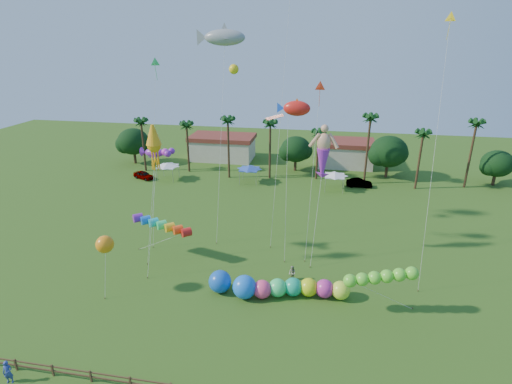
% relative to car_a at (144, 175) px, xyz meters
% --- Properties ---
extents(ground, '(160.00, 160.00, 0.00)m').
position_rel_car_a_xyz_m(ground, '(24.40, -35.68, -0.67)').
color(ground, '#285116').
rests_on(ground, ground).
extents(tree_line, '(69.46, 8.91, 11.00)m').
position_rel_car_a_xyz_m(tree_line, '(27.97, 8.32, 3.60)').
color(tree_line, '#3A2819').
rests_on(tree_line, ground).
extents(buildings_row, '(35.00, 7.00, 4.00)m').
position_rel_car_a_xyz_m(buildings_row, '(21.31, 14.32, 1.33)').
color(buildings_row, beige).
rests_on(buildings_row, ground).
extents(tent_row, '(31.00, 4.00, 0.60)m').
position_rel_car_a_xyz_m(tent_row, '(18.40, 0.66, 2.08)').
color(tent_row, white).
rests_on(tent_row, ground).
extents(car_a, '(4.25, 3.03, 1.34)m').
position_rel_car_a_xyz_m(car_a, '(0.00, 0.00, 0.00)').
color(car_a, '#4C4C54').
rests_on(car_a, ground).
extents(car_b, '(4.16, 1.52, 1.36)m').
position_rel_car_a_xyz_m(car_b, '(36.48, 2.46, 0.01)').
color(car_b, '#4C4C54').
rests_on(car_b, ground).
extents(spectator_a, '(0.76, 0.60, 1.82)m').
position_rel_car_a_xyz_m(spectator_a, '(9.75, -42.74, 0.24)').
color(spectator_a, '#2B3E99').
rests_on(spectator_a, ground).
extents(spectator_b, '(0.98, 0.96, 1.59)m').
position_rel_car_a_xyz_m(spectator_b, '(28.22, -26.41, 0.12)').
color(spectator_b, '#9D9B82').
rests_on(spectator_b, ground).
extents(caterpillar_inflatable, '(11.03, 3.60, 2.24)m').
position_rel_car_a_xyz_m(caterpillar_inflatable, '(27.95, -29.23, 0.27)').
color(caterpillar_inflatable, '#FF437D').
rests_on(caterpillar_inflatable, ground).
extents(blue_ball, '(2.18, 2.18, 2.18)m').
position_rel_car_a_xyz_m(blue_ball, '(21.59, -29.52, 0.42)').
color(blue_ball, blue).
rests_on(blue_ball, ground).
extents(rainbow_tube, '(8.12, 4.28, 4.14)m').
position_rel_car_a_xyz_m(rainbow_tube, '(15.04, -25.02, 2.98)').
color(rainbow_tube, red).
rests_on(rainbow_tube, ground).
extents(green_worm, '(9.03, 2.39, 3.92)m').
position_rel_car_a_xyz_m(green_worm, '(33.53, -30.48, 2.55)').
color(green_worm, '#62DB30').
rests_on(green_worm, ground).
extents(orange_ball_kite, '(1.92, 2.31, 5.90)m').
position_rel_car_a_xyz_m(orange_ball_kite, '(11.26, -31.33, 4.40)').
color(orange_ball_kite, orange).
rests_on(orange_ball_kite, ground).
extents(merman_kite, '(2.75, 4.96, 14.11)m').
position_rel_car_a_xyz_m(merman_kite, '(30.50, -19.98, 10.68)').
color(merman_kite, tan).
rests_on(merman_kite, ground).
extents(fish_kite, '(4.48, 5.80, 16.83)m').
position_rel_car_a_xyz_m(fish_kite, '(27.48, -18.72, 15.26)').
color(fish_kite, red).
rests_on(fish_kite, ground).
extents(shark_kite, '(6.49, 7.93, 23.99)m').
position_rel_car_a_xyz_m(shark_kite, '(18.68, -13.92, 22.19)').
color(shark_kite, gray).
rests_on(shark_kite, ground).
extents(squid_kite, '(1.98, 4.15, 15.23)m').
position_rel_car_a_xyz_m(squid_kite, '(14.36, -25.58, 12.41)').
color(squid_kite, '#FFA514').
rests_on(squid_kite, ground).
extents(lobster_kite, '(4.05, 4.85, 12.33)m').
position_rel_car_a_xyz_m(lobster_kite, '(13.13, -23.02, 10.96)').
color(lobster_kite, purple).
rests_on(lobster_kite, ground).
extents(delta_kite_red, '(1.20, 3.29, 18.86)m').
position_rel_car_a_xyz_m(delta_kite_red, '(29.77, -19.54, 17.27)').
color(delta_kite_red, red).
rests_on(delta_kite_red, ground).
extents(delta_kite_yellow, '(1.03, 5.05, 24.95)m').
position_rel_car_a_xyz_m(delta_kite_yellow, '(40.47, -21.66, 22.99)').
color(delta_kite_yellow, yellow).
rests_on(delta_kite_yellow, ground).
extents(delta_kite_green, '(1.12, 4.43, 20.89)m').
position_rel_car_a_xyz_m(delta_kite_green, '(12.07, -18.60, 19.18)').
color(delta_kite_green, '#31D063').
rests_on(delta_kite_green, ground).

